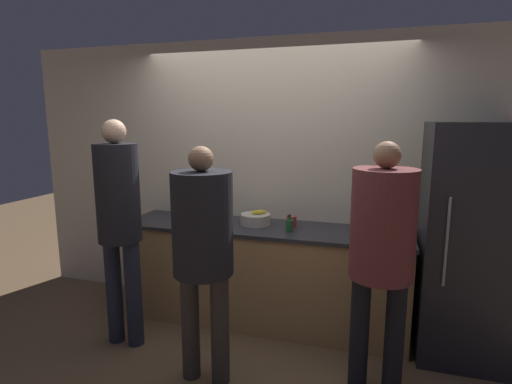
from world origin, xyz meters
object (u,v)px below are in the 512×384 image
fruit_bowl (256,219)px  utensil_crock (384,222)px  bottle_amber (193,210)px  bottle_green (289,225)px  refrigerator (466,242)px  person_center (203,240)px  bottle_clear (221,213)px  cup_red (291,222)px  person_right (382,242)px  cup_blue (372,236)px  person_left (119,214)px

fruit_bowl → utensil_crock: utensil_crock is taller
bottle_amber → bottle_green: size_ratio=1.36×
refrigerator → person_center: 2.02m
person_center → utensil_crock: person_center is taller
person_center → utensil_crock: (1.20, 1.13, -0.06)m
bottle_clear → cup_red: 0.71m
person_right → cup_blue: bearing=96.9°
refrigerator → fruit_bowl: size_ratio=6.69×
refrigerator → bottle_clear: (-2.11, 0.16, 0.05)m
bottle_green → cup_blue: (0.69, -0.10, -0.02)m
bottle_clear → bottle_green: (0.72, -0.22, -0.00)m
person_center → bottle_clear: bearing=105.7°
person_right → fruit_bowl: size_ratio=6.27×
refrigerator → cup_red: size_ratio=18.50×
bottle_amber → cup_blue: 1.72m
person_right → cup_red: person_right is taller
bottle_amber → bottle_clear: bearing=3.2°
fruit_bowl → bottle_amber: size_ratio=1.38×
person_left → cup_red: 1.46m
person_center → utensil_crock: bearing=43.4°
refrigerator → person_left: (-2.65, -0.66, 0.19)m
bottle_amber → cup_blue: bearing=-10.2°
cup_red → refrigerator: bearing=-3.6°
bottle_amber → cup_blue: (1.69, -0.30, -0.04)m
utensil_crock → cup_red: bearing=-170.5°
bottle_clear → cup_red: (0.71, -0.08, -0.01)m
bottle_green → cup_blue: size_ratio=1.76×
refrigerator → bottle_amber: refrigerator is taller
refrigerator → fruit_bowl: (-1.73, 0.08, 0.04)m
cup_red → person_right: bearing=-45.3°
person_center → bottle_amber: (-0.59, 1.06, -0.06)m
refrigerator → person_left: 2.73m
bottle_amber → refrigerator: bearing=-3.5°
person_left → bottle_amber: 0.86m
fruit_bowl → bottle_amber: (-0.66, 0.07, 0.03)m
person_right → fruit_bowl: person_right is taller
fruit_bowl → bottle_green: 0.37m
refrigerator → bottle_clear: size_ratio=12.36×
cup_red → person_left: bearing=-149.1°
refrigerator → person_center: bearing=-153.2°
cup_red → cup_blue: bearing=-19.3°
fruit_bowl → cup_red: 0.33m
utensil_crock → bottle_clear: bearing=-177.8°
cup_red → bottle_amber: bearing=176.6°
utensil_crock → cup_red: size_ratio=3.02×
person_left → cup_red: (1.25, 0.75, -0.15)m
bottle_green → cup_red: 0.15m
refrigerator → bottle_green: size_ratio=12.61×
refrigerator → cup_blue: 0.72m
utensil_crock → bottle_amber: size_ratio=1.51×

